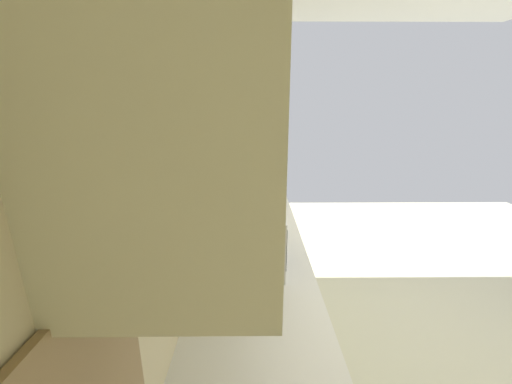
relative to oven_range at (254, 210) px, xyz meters
The scene contains 7 objects.
ground_plane 2.27m from the oven_range, 142.24° to the right, with size 6.86×6.86×0.00m, color beige.
wall_back 2.01m from the oven_range, 168.34° to the left, with size 4.41×0.12×2.76m, color beige.
counter_run 2.09m from the oven_range, behind, with size 3.60×0.64×0.91m.
upper_cabinets 2.50m from the oven_range, behind, with size 2.43×0.34×0.66m.
oven_range is the anchor object (origin of this frame).
microwave 2.17m from the oven_range, behind, with size 0.48×0.36×0.33m.
bowl 1.32m from the oven_range, behind, with size 0.15×0.15×0.05m.
Camera 1 is at (-1.89, 1.36, 1.81)m, focal length 20.97 mm.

